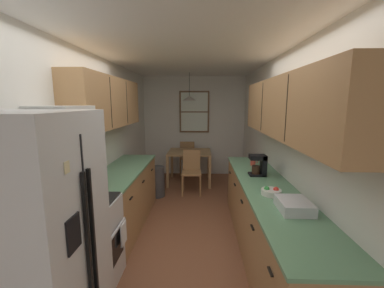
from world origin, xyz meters
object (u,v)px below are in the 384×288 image
(fruit_bowl, at_px, (271,191))
(dish_rack, at_px, (294,205))
(coffee_maker, at_px, (260,165))
(refrigerator, at_px, (39,243))
(stove_range, at_px, (85,243))
(storage_canister, at_px, (102,179))
(mug_by_coffeemaker, at_px, (253,162))
(microwave_over_range, at_px, (64,124))
(dining_chair_far, at_px, (187,156))
(dining_table, at_px, (189,156))
(trash_bin, at_px, (157,182))
(dining_chair_near, at_px, (192,169))

(fruit_bowl, xyz_separation_m, dish_rack, (0.10, -0.39, 0.01))
(coffee_maker, bearing_deg, refrigerator, -137.92)
(stove_range, distance_m, coffee_maker, 2.31)
(storage_canister, xyz_separation_m, mug_by_coffeemaker, (2.02, 1.05, -0.03))
(stove_range, bearing_deg, fruit_bowl, 8.88)
(refrigerator, height_order, storage_canister, refrigerator)
(microwave_over_range, bearing_deg, dining_chair_far, 76.78)
(dining_table, height_order, fruit_bowl, fruit_bowl)
(dining_chair_far, distance_m, dish_rack, 4.28)
(coffee_maker, relative_size, mug_by_coffeemaker, 2.41)
(dish_rack, bearing_deg, dining_table, 108.30)
(dining_table, bearing_deg, coffee_maker, -65.21)
(stove_range, relative_size, trash_bin, 1.78)
(refrigerator, distance_m, stove_range, 0.85)
(stove_range, relative_size, microwave_over_range, 1.90)
(refrigerator, relative_size, mug_by_coffeemaker, 15.51)
(dining_table, bearing_deg, dish_rack, -71.70)
(refrigerator, distance_m, fruit_bowl, 2.16)
(mug_by_coffeemaker, relative_size, fruit_bowl, 0.55)
(trash_bin, bearing_deg, storage_canister, -98.81)
(microwave_over_range, relative_size, dining_chair_near, 0.64)
(microwave_over_range, distance_m, dining_chair_near, 3.16)
(dining_chair_near, relative_size, mug_by_coffeemaker, 7.60)
(trash_bin, xyz_separation_m, coffee_maker, (1.69, -1.43, 0.74))
(storage_canister, height_order, coffee_maker, coffee_maker)
(dining_chair_far, xyz_separation_m, storage_canister, (-0.83, -3.47, 0.48))
(trash_bin, height_order, dish_rack, dish_rack)
(refrigerator, xyz_separation_m, dining_table, (0.86, 4.08, -0.27))
(microwave_over_range, height_order, dining_chair_far, microwave_over_range)
(dining_table, xyz_separation_m, coffee_maker, (1.08, -2.33, 0.40))
(dining_table, height_order, dish_rack, dish_rack)
(refrigerator, xyz_separation_m, coffee_maker, (1.94, 1.75, 0.13))
(storage_canister, distance_m, coffee_maker, 2.05)
(microwave_over_range, xyz_separation_m, dining_chair_far, (0.94, 4.00, -1.19))
(dining_chair_far, bearing_deg, dining_table, -82.40)
(mug_by_coffeemaker, bearing_deg, stove_range, -142.05)
(dining_table, relative_size, coffee_maker, 3.48)
(dining_chair_far, xyz_separation_m, dish_rack, (1.22, -4.08, 0.45))
(stove_range, height_order, trash_bin, stove_range)
(dining_chair_far, relative_size, trash_bin, 1.46)
(microwave_over_range, xyz_separation_m, storage_canister, (0.11, 0.52, -0.70))
(mug_by_coffeemaker, bearing_deg, trash_bin, 152.73)
(microwave_over_range, relative_size, dining_chair_far, 0.64)
(dining_chair_far, bearing_deg, trash_bin, -109.04)
(stove_range, distance_m, dining_chair_far, 4.08)
(trash_bin, bearing_deg, fruit_bowl, -52.49)
(storage_canister, xyz_separation_m, fruit_bowl, (1.95, -0.22, -0.05))
(microwave_over_range, height_order, dish_rack, microwave_over_range)
(dining_chair_far, distance_m, trash_bin, 1.64)
(fruit_bowl, relative_size, dish_rack, 0.63)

